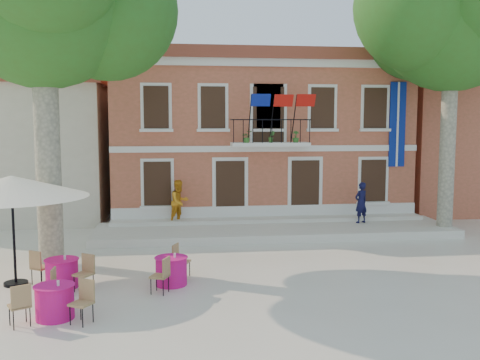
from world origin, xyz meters
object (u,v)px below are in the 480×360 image
Objects in this scene: plane_tree_east at (453,17)px; pedestrian_orange at (179,202)px; patio_umbrella at (12,187)px; pedestrian_navy at (361,203)px; cafe_table_1 at (171,270)px; cafe_table_0 at (62,272)px; cafe_table_2 at (55,300)px.

plane_tree_east is 12.80m from pedestrian_orange.
patio_umbrella is at bearing -161.54° from plane_tree_east.
pedestrian_navy is 10.13m from cafe_table_1.
pedestrian_orange is at bearing 87.50° from cafe_table_1.
patio_umbrella is 4.79m from cafe_table_1.
cafe_table_0 is 0.95× the size of cafe_table_1.
pedestrian_navy is 13.52m from cafe_table_2.
cafe_table_2 is (0.31, -2.34, 0.01)m from cafe_table_0.
pedestrian_navy is (11.87, 6.03, -1.54)m from patio_umbrella.
cafe_table_2 is at bearing -59.65° from patio_umbrella.
pedestrian_navy is (-3.07, 1.04, -7.26)m from plane_tree_east.
pedestrian_orange is at bearing 170.25° from plane_tree_east.
plane_tree_east reaches higher than pedestrian_orange.
plane_tree_east is at bearing 21.54° from cafe_table_0.
cafe_table_1 is (2.89, -0.14, 0.00)m from cafe_table_0.
cafe_table_1 is at bearing 16.19° from pedestrian_navy.
cafe_table_0 and cafe_table_2 have the same top height.
cafe_table_0 is at bearing -152.11° from pedestrian_orange.
cafe_table_2 is (-13.34, -7.73, -7.96)m from plane_tree_east.
plane_tree_east is 5.87× the size of cafe_table_1.
plane_tree_east is at bearing 27.19° from cafe_table_1.
cafe_table_1 is 1.03× the size of cafe_table_2.
cafe_table_2 is (-2.90, -9.52, -0.76)m from pedestrian_orange.
patio_umbrella is at bearing 120.35° from cafe_table_2.
patio_umbrella is 2.18× the size of cafe_table_0.
pedestrian_orange reaches higher than cafe_table_1.
cafe_table_1 is (-0.32, -7.32, -0.77)m from pedestrian_orange.
pedestrian_orange is (-7.36, 0.75, 0.06)m from pedestrian_navy.
pedestrian_orange is 9.98m from cafe_table_2.
cafe_table_1 is at bearing -130.51° from pedestrian_orange.
pedestrian_navy is at bearing -43.84° from pedestrian_orange.
cafe_table_1 is at bearing -152.81° from plane_tree_east.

